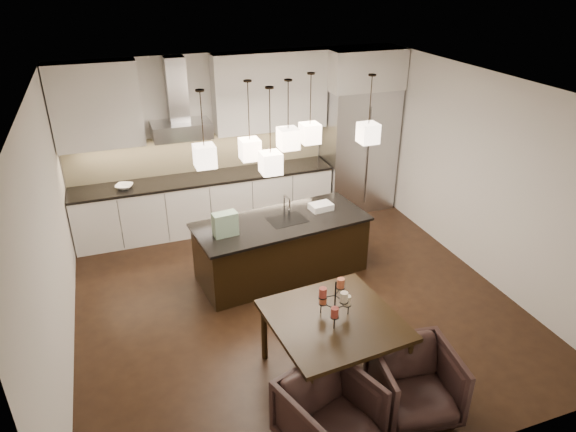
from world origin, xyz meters
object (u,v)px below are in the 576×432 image
object	(u,v)px
refrigerator	(358,150)
dining_table	(333,347)
island_body	(281,249)
armchair_left	(329,415)
armchair_right	(415,383)

from	to	relation	value
refrigerator	dining_table	world-z (taller)	refrigerator
island_body	armchair_left	world-z (taller)	island_body
refrigerator	dining_table	xyz separation A→B (m)	(-2.19, -3.83, -0.69)
armchair_right	island_body	bearing A→B (deg)	105.99
armchair_left	armchair_right	xyz separation A→B (m)	(0.95, 0.08, -0.00)
island_body	refrigerator	bearing A→B (deg)	33.74
dining_table	armchair_left	distance (m)	0.89
refrigerator	island_body	size ratio (longest dim) A/B	0.93
armchair_left	refrigerator	bearing A→B (deg)	42.41
island_body	dining_table	xyz separation A→B (m)	(-0.16, -2.11, -0.03)
refrigerator	armchair_left	xyz separation A→B (m)	(-2.59, -4.63, -0.71)
refrigerator	armchair_left	size ratio (longest dim) A/B	2.70
island_body	armchair_right	distance (m)	2.86
refrigerator	armchair_right	size ratio (longest dim) A/B	2.71
island_body	dining_table	world-z (taller)	island_body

